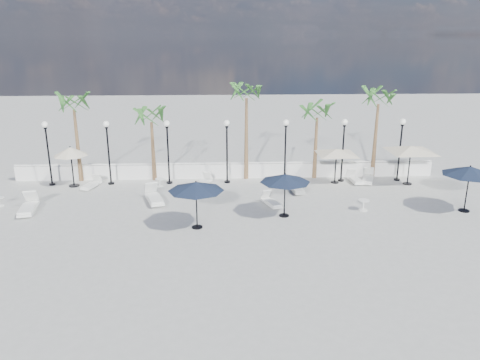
{
  "coord_description": "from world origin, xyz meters",
  "views": [
    {
      "loc": [
        -0.42,
        -20.65,
        8.6
      ],
      "look_at": [
        0.59,
        2.16,
        1.5
      ],
      "focal_mm": 35.0,
      "sensor_mm": 36.0,
      "label": 1
    }
  ],
  "objects_px": {
    "lounger_2": "(203,182)",
    "lounger_4": "(271,202)",
    "lounger_7": "(296,188)",
    "parasol_cream_sq_b": "(337,149)",
    "parasol_navy_left": "(196,187)",
    "parasol_cream_small": "(71,152)",
    "lounger_0": "(28,207)",
    "parasol_navy_right": "(470,171)",
    "parasol_cream_sq_a": "(411,146)",
    "lounger_1": "(91,184)",
    "lounger_6": "(368,178)",
    "lounger_3": "(154,197)",
    "lounger_5": "(355,179)",
    "parasol_navy_mid": "(285,178)"
  },
  "relations": [
    {
      "from": "lounger_2",
      "to": "lounger_3",
      "type": "xyz_separation_m",
      "value": [
        -2.51,
        -2.74,
        0.05
      ]
    },
    {
      "from": "lounger_0",
      "to": "lounger_2",
      "type": "relative_size",
      "value": 1.25
    },
    {
      "from": "parasol_navy_right",
      "to": "parasol_navy_mid",
      "type": "bearing_deg",
      "value": -178.39
    },
    {
      "from": "lounger_1",
      "to": "lounger_7",
      "type": "xyz_separation_m",
      "value": [
        11.92,
        -1.22,
        0.02
      ]
    },
    {
      "from": "lounger_1",
      "to": "lounger_7",
      "type": "relative_size",
      "value": 0.93
    },
    {
      "from": "lounger_2",
      "to": "lounger_3",
      "type": "height_order",
      "value": "lounger_3"
    },
    {
      "from": "lounger_4",
      "to": "lounger_5",
      "type": "bearing_deg",
      "value": 15.14
    },
    {
      "from": "lounger_3",
      "to": "parasol_navy_mid",
      "type": "relative_size",
      "value": 0.91
    },
    {
      "from": "lounger_0",
      "to": "parasol_cream_sq_b",
      "type": "xyz_separation_m",
      "value": [
        16.71,
        4.21,
        1.82
      ]
    },
    {
      "from": "parasol_navy_left",
      "to": "parasol_cream_sq_a",
      "type": "height_order",
      "value": "parasol_cream_sq_a"
    },
    {
      "from": "parasol_navy_left",
      "to": "lounger_4",
      "type": "bearing_deg",
      "value": 36.89
    },
    {
      "from": "lounger_3",
      "to": "parasol_cream_small",
      "type": "relative_size",
      "value": 0.92
    },
    {
      "from": "lounger_5",
      "to": "lounger_0",
      "type": "bearing_deg",
      "value": -172.06
    },
    {
      "from": "lounger_7",
      "to": "lounger_3",
      "type": "bearing_deg",
      "value": -176.81
    },
    {
      "from": "lounger_1",
      "to": "lounger_3",
      "type": "xyz_separation_m",
      "value": [
        4.02,
        -2.68,
        0.07
      ]
    },
    {
      "from": "lounger_1",
      "to": "parasol_navy_right",
      "type": "xyz_separation_m",
      "value": [
        20.0,
        -4.73,
        1.93
      ]
    },
    {
      "from": "lounger_5",
      "to": "lounger_3",
      "type": "bearing_deg",
      "value": -170.84
    },
    {
      "from": "lounger_1",
      "to": "lounger_4",
      "type": "relative_size",
      "value": 0.99
    },
    {
      "from": "lounger_4",
      "to": "lounger_7",
      "type": "distance_m",
      "value": 2.79
    },
    {
      "from": "lounger_2",
      "to": "lounger_4",
      "type": "height_order",
      "value": "lounger_2"
    },
    {
      "from": "lounger_1",
      "to": "parasol_navy_left",
      "type": "distance_m",
      "value": 9.19
    },
    {
      "from": "lounger_1",
      "to": "parasol_navy_right",
      "type": "bearing_deg",
      "value": 3.41
    },
    {
      "from": "lounger_3",
      "to": "parasol_cream_sq_a",
      "type": "bearing_deg",
      "value": -8.58
    },
    {
      "from": "lounger_6",
      "to": "parasol_cream_sq_b",
      "type": "height_order",
      "value": "parasol_cream_sq_b"
    },
    {
      "from": "lounger_0",
      "to": "parasol_navy_left",
      "type": "distance_m",
      "value": 9.13
    },
    {
      "from": "lounger_3",
      "to": "parasol_navy_right",
      "type": "xyz_separation_m",
      "value": [
        15.98,
        -2.05,
        1.86
      ]
    },
    {
      "from": "parasol_navy_left",
      "to": "parasol_cream_small",
      "type": "relative_size",
      "value": 1.06
    },
    {
      "from": "lounger_1",
      "to": "lounger_3",
      "type": "height_order",
      "value": "lounger_3"
    },
    {
      "from": "parasol_navy_right",
      "to": "parasol_cream_sq_a",
      "type": "xyz_separation_m",
      "value": [
        -1.16,
        4.57,
        0.22
      ]
    },
    {
      "from": "parasol_navy_mid",
      "to": "parasol_cream_sq_a",
      "type": "distance_m",
      "value": 9.46
    },
    {
      "from": "parasol_cream_sq_a",
      "to": "parasol_cream_small",
      "type": "height_order",
      "value": "parasol_cream_sq_a"
    },
    {
      "from": "lounger_5",
      "to": "lounger_6",
      "type": "xyz_separation_m",
      "value": [
        0.81,
        0.0,
        0.02
      ]
    },
    {
      "from": "lounger_7",
      "to": "parasol_cream_sq_b",
      "type": "bearing_deg",
      "value": 23.54
    },
    {
      "from": "lounger_5",
      "to": "parasol_navy_right",
      "type": "bearing_deg",
      "value": -55.55
    },
    {
      "from": "lounger_1",
      "to": "parasol_navy_left",
      "type": "bearing_deg",
      "value": -27.41
    },
    {
      "from": "lounger_4",
      "to": "parasol_cream_small",
      "type": "bearing_deg",
      "value": 142.15
    },
    {
      "from": "lounger_5",
      "to": "parasol_cream_sq_a",
      "type": "relative_size",
      "value": 0.34
    },
    {
      "from": "lounger_2",
      "to": "lounger_3",
      "type": "bearing_deg",
      "value": -108.53
    },
    {
      "from": "parasol_cream_sq_b",
      "to": "parasol_navy_mid",
      "type": "bearing_deg",
      "value": -125.63
    },
    {
      "from": "lounger_1",
      "to": "parasol_cream_small",
      "type": "height_order",
      "value": "parasol_cream_small"
    },
    {
      "from": "lounger_0",
      "to": "lounger_7",
      "type": "xyz_separation_m",
      "value": [
        14.09,
        2.65,
        -0.05
      ]
    },
    {
      "from": "parasol_navy_left",
      "to": "parasol_navy_mid",
      "type": "relative_size",
      "value": 1.04
    },
    {
      "from": "parasol_navy_right",
      "to": "parasol_cream_sq_a",
      "type": "relative_size",
      "value": 0.52
    },
    {
      "from": "lounger_6",
      "to": "lounger_7",
      "type": "distance_m",
      "value": 4.92
    },
    {
      "from": "parasol_cream_sq_a",
      "to": "lounger_2",
      "type": "bearing_deg",
      "value": 178.98
    },
    {
      "from": "lounger_0",
      "to": "lounger_4",
      "type": "bearing_deg",
      "value": -7.91
    },
    {
      "from": "lounger_4",
      "to": "parasol_navy_right",
      "type": "distance_m",
      "value": 10.03
    },
    {
      "from": "lounger_0",
      "to": "lounger_6",
      "type": "xyz_separation_m",
      "value": [
        18.75,
        4.23,
        -0.04
      ]
    },
    {
      "from": "lounger_3",
      "to": "lounger_6",
      "type": "bearing_deg",
      "value": -4.64
    },
    {
      "from": "lounger_1",
      "to": "parasol_cream_sq_b",
      "type": "xyz_separation_m",
      "value": [
        14.54,
        0.34,
        1.89
      ]
    }
  ]
}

